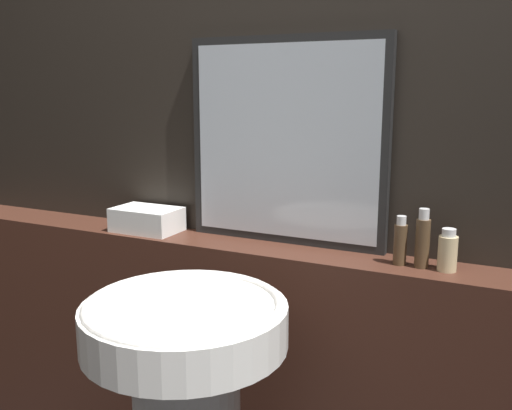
{
  "coord_description": "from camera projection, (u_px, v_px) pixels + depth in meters",
  "views": [
    {
      "loc": [
        0.65,
        -0.18,
        1.39
      ],
      "look_at": [
        -0.08,
        1.3,
        1.05
      ],
      "focal_mm": 40.0,
      "sensor_mm": 36.0,
      "label": 1
    }
  ],
  "objects": [
    {
      "name": "wall_back",
      "position": [
        308.0,
        132.0,
        1.81
      ],
      "size": [
        8.0,
        0.06,
        2.5
      ],
      "color": "black",
      "rests_on": "ground_plane"
    },
    {
      "name": "vanity_counter",
      "position": [
        290.0,
        381.0,
        1.86
      ],
      "size": [
        2.98,
        0.19,
        0.89
      ],
      "color": "#422319",
      "rests_on": "ground_plane"
    },
    {
      "name": "mirror",
      "position": [
        285.0,
        142.0,
        1.8
      ],
      "size": [
        0.66,
        0.03,
        0.66
      ],
      "color": "black",
      "rests_on": "vanity_counter"
    },
    {
      "name": "towel_stack",
      "position": [
        147.0,
        219.0,
        2.0
      ],
      "size": [
        0.23,
        0.15,
        0.08
      ],
      "color": "white",
      "rests_on": "vanity_counter"
    },
    {
      "name": "shampoo_bottle",
      "position": [
        400.0,
        242.0,
        1.62
      ],
      "size": [
        0.04,
        0.04,
        0.14
      ],
      "color": "#4C3823",
      "rests_on": "vanity_counter"
    },
    {
      "name": "conditioner_bottle",
      "position": [
        423.0,
        241.0,
        1.59
      ],
      "size": [
        0.04,
        0.04,
        0.17
      ],
      "color": "#4C3823",
      "rests_on": "vanity_counter"
    },
    {
      "name": "lotion_bottle",
      "position": [
        448.0,
        251.0,
        1.56
      ],
      "size": [
        0.05,
        0.05,
        0.12
      ],
      "color": "#C6B284",
      "rests_on": "vanity_counter"
    }
  ]
}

